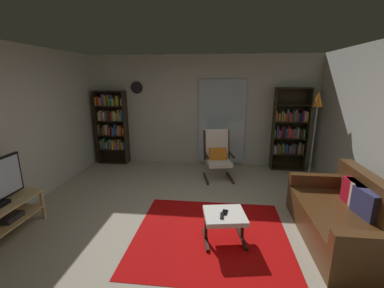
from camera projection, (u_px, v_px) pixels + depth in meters
name	position (u px, v px, depth m)	size (l,w,h in m)	color
ground_plane	(185.00, 227.00, 3.66)	(7.02, 7.02, 0.00)	#B1A590
wall_back	(201.00, 111.00, 6.13)	(5.60, 0.06, 2.60)	beige
glass_door_panel	(222.00, 122.00, 6.07)	(1.10, 0.01, 2.00)	silver
area_rug	(211.00, 235.00, 3.47)	(2.05, 1.88, 0.01)	red
bookshelf_near_tv	(112.00, 125.00, 6.26)	(0.73, 0.30, 1.78)	black
bookshelf_near_sofa	(289.00, 131.00, 5.81)	(0.75, 0.30, 1.88)	black
leather_sofa	(346.00, 218.00, 3.31)	(0.91, 1.74, 0.85)	#513016
lounge_armchair	(218.00, 153.00, 5.37)	(0.68, 0.75, 1.02)	black
ottoman	(225.00, 218.00, 3.29)	(0.59, 0.56, 0.39)	white
tv_remote	(222.00, 216.00, 3.20)	(0.04, 0.14, 0.02)	black
cell_phone	(225.00, 212.00, 3.29)	(0.07, 0.14, 0.01)	black
floor_lamp_by_shelf	(317.00, 110.00, 4.90)	(0.22, 0.22, 1.83)	#A5A5AD
wall_clock	(137.00, 88.00, 6.08)	(0.29, 0.03, 0.29)	silver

